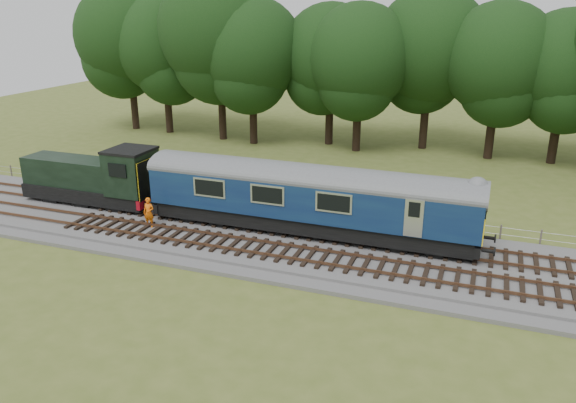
% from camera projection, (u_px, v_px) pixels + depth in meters
% --- Properties ---
extents(ground, '(120.00, 120.00, 0.00)m').
position_uv_depth(ground, '(372.00, 259.00, 28.38)').
color(ground, '#4E5D22').
rests_on(ground, ground).
extents(ballast, '(70.00, 7.00, 0.35)m').
position_uv_depth(ballast, '(373.00, 256.00, 28.32)').
color(ballast, '#4C4C4F').
rests_on(ballast, ground).
extents(track_north, '(67.20, 2.40, 0.21)m').
position_uv_depth(track_north, '(379.00, 241.00, 29.48)').
color(track_north, black).
rests_on(track_north, ballast).
extents(track_south, '(67.20, 2.40, 0.21)m').
position_uv_depth(track_south, '(366.00, 264.00, 26.83)').
color(track_south, black).
rests_on(track_south, ballast).
extents(fence, '(64.00, 0.12, 1.00)m').
position_uv_depth(fence, '(389.00, 228.00, 32.36)').
color(fence, '#6B6054').
rests_on(fence, ground).
extents(tree_line, '(70.00, 8.00, 18.00)m').
position_uv_depth(tree_line, '(427.00, 155.00, 47.85)').
color(tree_line, black).
rests_on(tree_line, ground).
extents(dmu_railcar, '(18.05, 2.86, 3.88)m').
position_uv_depth(dmu_railcar, '(309.00, 193.00, 30.03)').
color(dmu_railcar, black).
rests_on(dmu_railcar, ground).
extents(shunter_loco, '(8.91, 2.60, 3.38)m').
position_uv_depth(shunter_loco, '(95.00, 178.00, 34.79)').
color(shunter_loco, black).
rests_on(shunter_loco, ground).
extents(worker, '(0.65, 0.45, 1.72)m').
position_uv_depth(worker, '(149.00, 212.00, 31.25)').
color(worker, orange).
rests_on(worker, ballast).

